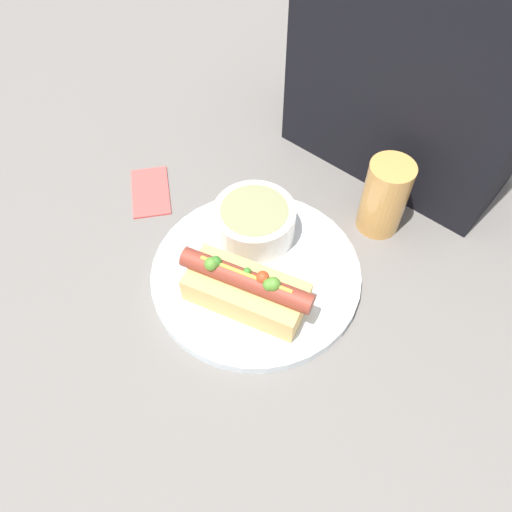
% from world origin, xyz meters
% --- Properties ---
extents(ground_plane, '(4.00, 4.00, 0.00)m').
position_xyz_m(ground_plane, '(0.00, 0.00, 0.00)').
color(ground_plane, slate).
extents(dinner_plate, '(0.28, 0.28, 0.02)m').
position_xyz_m(dinner_plate, '(0.00, 0.00, 0.01)').
color(dinner_plate, white).
rests_on(dinner_plate, ground_plane).
extents(hot_dog, '(0.17, 0.11, 0.07)m').
position_xyz_m(hot_dog, '(0.02, -0.04, 0.04)').
color(hot_dog, '#DBAD60').
rests_on(hot_dog, dinner_plate).
extents(soup_bowl, '(0.11, 0.11, 0.05)m').
position_xyz_m(soup_bowl, '(-0.04, 0.05, 0.04)').
color(soup_bowl, silver).
rests_on(soup_bowl, dinner_plate).
extents(spoon, '(0.11, 0.13, 0.01)m').
position_xyz_m(spoon, '(-0.05, 0.04, 0.02)').
color(spoon, '#B7B7BC').
rests_on(spoon, dinner_plate).
extents(drinking_glass, '(0.06, 0.06, 0.11)m').
position_xyz_m(drinking_glass, '(0.07, 0.19, 0.06)').
color(drinking_glass, '#D8994C').
rests_on(drinking_glass, ground_plane).
extents(napkin, '(0.11, 0.11, 0.01)m').
position_xyz_m(napkin, '(-0.23, 0.01, 0.00)').
color(napkin, '#E04C47').
rests_on(napkin, ground_plane).
extents(seated_diner, '(0.34, 0.15, 0.57)m').
position_xyz_m(seated_diner, '(0.02, 0.32, 0.25)').
color(seated_diner, black).
rests_on(seated_diner, ground_plane).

